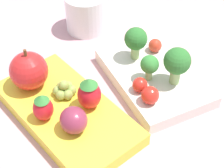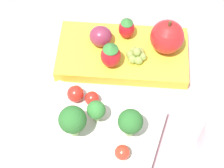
{
  "view_description": "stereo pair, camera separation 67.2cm",
  "coord_description": "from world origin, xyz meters",
  "px_view_note": "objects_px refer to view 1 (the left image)",
  "views": [
    {
      "loc": [
        0.34,
        -0.22,
        0.42
      ],
      "look_at": [
        0.0,
        0.0,
        0.03
      ],
      "focal_mm": 60.0,
      "sensor_mm": 36.0,
      "label": 1
    },
    {
      "loc": [
        -0.06,
        0.31,
        0.54
      ],
      "look_at": [
        0.0,
        0.0,
        0.03
      ],
      "focal_mm": 60.0,
      "sensor_mm": 36.0,
      "label": 2
    }
  ],
  "objects_px": {
    "bento_box_savoury": "(154,77)",
    "broccoli_floret_1": "(150,65)",
    "strawberry_1": "(43,107)",
    "bento_box_fruit": "(66,112)",
    "plum": "(74,120)",
    "broccoli_floret_2": "(177,62)",
    "cherry_tomato_2": "(155,45)",
    "grape_cluster": "(64,90)",
    "drinking_cup": "(86,13)",
    "broccoli_floret_0": "(136,40)",
    "cherry_tomato_0": "(140,85)",
    "cherry_tomato_1": "(150,95)",
    "strawberry_0": "(89,93)",
    "apple": "(29,71)"
  },
  "relations": [
    {
      "from": "broccoli_floret_2",
      "to": "cherry_tomato_2",
      "type": "bearing_deg",
      "value": 163.92
    },
    {
      "from": "strawberry_0",
      "to": "grape_cluster",
      "type": "relative_size",
      "value": 1.46
    },
    {
      "from": "broccoli_floret_0",
      "to": "cherry_tomato_2",
      "type": "height_order",
      "value": "broccoli_floret_0"
    },
    {
      "from": "broccoli_floret_0",
      "to": "broccoli_floret_1",
      "type": "relative_size",
      "value": 1.31
    },
    {
      "from": "drinking_cup",
      "to": "strawberry_1",
      "type": "bearing_deg",
      "value": -43.69
    },
    {
      "from": "bento_box_fruit",
      "to": "cherry_tomato_0",
      "type": "distance_m",
      "value": 0.12
    },
    {
      "from": "cherry_tomato_0",
      "to": "broccoli_floret_0",
      "type": "bearing_deg",
      "value": 149.44
    },
    {
      "from": "strawberry_0",
      "to": "broccoli_floret_1",
      "type": "bearing_deg",
      "value": 89.92
    },
    {
      "from": "cherry_tomato_1",
      "to": "broccoli_floret_0",
      "type": "bearing_deg",
      "value": 156.2
    },
    {
      "from": "cherry_tomato_0",
      "to": "cherry_tomato_1",
      "type": "xyz_separation_m",
      "value": [
        0.03,
        -0.0,
        0.0
      ]
    },
    {
      "from": "cherry_tomato_2",
      "to": "broccoli_floret_0",
      "type": "bearing_deg",
      "value": -96.0
    },
    {
      "from": "strawberry_0",
      "to": "apple",
      "type": "bearing_deg",
      "value": -148.56
    },
    {
      "from": "grape_cluster",
      "to": "cherry_tomato_1",
      "type": "bearing_deg",
      "value": 49.93
    },
    {
      "from": "plum",
      "to": "broccoli_floret_2",
      "type": "bearing_deg",
      "value": 89.31
    },
    {
      "from": "broccoli_floret_2",
      "to": "cherry_tomato_2",
      "type": "xyz_separation_m",
      "value": [
        -0.08,
        0.02,
        -0.03
      ]
    },
    {
      "from": "cherry_tomato_1",
      "to": "grape_cluster",
      "type": "bearing_deg",
      "value": -130.07
    },
    {
      "from": "broccoli_floret_0",
      "to": "cherry_tomato_0",
      "type": "bearing_deg",
      "value": -30.56
    },
    {
      "from": "grape_cluster",
      "to": "strawberry_1",
      "type": "bearing_deg",
      "value": -60.91
    },
    {
      "from": "cherry_tomato_2",
      "to": "drinking_cup",
      "type": "xyz_separation_m",
      "value": [
        -0.15,
        -0.05,
        0.0
      ]
    },
    {
      "from": "broccoli_floret_1",
      "to": "broccoli_floret_2",
      "type": "height_order",
      "value": "broccoli_floret_2"
    },
    {
      "from": "bento_box_savoury",
      "to": "cherry_tomato_0",
      "type": "relative_size",
      "value": 8.7
    },
    {
      "from": "bento_box_fruit",
      "to": "cherry_tomato_2",
      "type": "relative_size",
      "value": 10.55
    },
    {
      "from": "grape_cluster",
      "to": "drinking_cup",
      "type": "height_order",
      "value": "drinking_cup"
    },
    {
      "from": "strawberry_1",
      "to": "bento_box_fruit",
      "type": "bearing_deg",
      "value": 92.63
    },
    {
      "from": "plum",
      "to": "grape_cluster",
      "type": "distance_m",
      "value": 0.07
    },
    {
      "from": "grape_cluster",
      "to": "apple",
      "type": "bearing_deg",
      "value": -144.04
    },
    {
      "from": "bento_box_savoury",
      "to": "grape_cluster",
      "type": "xyz_separation_m",
      "value": [
        -0.03,
        -0.14,
        0.02
      ]
    },
    {
      "from": "bento_box_savoury",
      "to": "cherry_tomato_1",
      "type": "xyz_separation_m",
      "value": [
        0.05,
        -0.05,
        0.02
      ]
    },
    {
      "from": "broccoli_floret_0",
      "to": "broccoli_floret_1",
      "type": "bearing_deg",
      "value": -13.41
    },
    {
      "from": "bento_box_fruit",
      "to": "broccoli_floret_1",
      "type": "distance_m",
      "value": 0.14
    },
    {
      "from": "bento_box_savoury",
      "to": "broccoli_floret_1",
      "type": "distance_m",
      "value": 0.04
    },
    {
      "from": "apple",
      "to": "drinking_cup",
      "type": "height_order",
      "value": "apple"
    },
    {
      "from": "bento_box_fruit",
      "to": "broccoli_floret_1",
      "type": "bearing_deg",
      "value": 83.03
    },
    {
      "from": "cherry_tomato_1",
      "to": "bento_box_savoury",
      "type": "bearing_deg",
      "value": 136.09
    },
    {
      "from": "bento_box_savoury",
      "to": "drinking_cup",
      "type": "height_order",
      "value": "drinking_cup"
    },
    {
      "from": "broccoli_floret_2",
      "to": "grape_cluster",
      "type": "height_order",
      "value": "broccoli_floret_2"
    },
    {
      "from": "bento_box_savoury",
      "to": "cherry_tomato_1",
      "type": "relative_size",
      "value": 7.46
    },
    {
      "from": "broccoli_floret_1",
      "to": "strawberry_1",
      "type": "xyz_separation_m",
      "value": [
        -0.02,
        -0.17,
        -0.01
      ]
    },
    {
      "from": "broccoli_floret_1",
      "to": "broccoli_floret_2",
      "type": "relative_size",
      "value": 0.69
    },
    {
      "from": "drinking_cup",
      "to": "cherry_tomato_2",
      "type": "bearing_deg",
      "value": 18.35
    },
    {
      "from": "apple",
      "to": "grape_cluster",
      "type": "distance_m",
      "value": 0.06
    },
    {
      "from": "plum",
      "to": "cherry_tomato_0",
      "type": "bearing_deg",
      "value": 95.79
    },
    {
      "from": "broccoli_floret_2",
      "to": "apple",
      "type": "bearing_deg",
      "value": -121.33
    },
    {
      "from": "bento_box_fruit",
      "to": "cherry_tomato_1",
      "type": "bearing_deg",
      "value": 62.03
    },
    {
      "from": "broccoli_floret_1",
      "to": "cherry_tomato_2",
      "type": "xyz_separation_m",
      "value": [
        -0.05,
        0.05,
        -0.02
      ]
    },
    {
      "from": "cherry_tomato_0",
      "to": "strawberry_1",
      "type": "height_order",
      "value": "strawberry_1"
    },
    {
      "from": "strawberry_1",
      "to": "grape_cluster",
      "type": "relative_size",
      "value": 1.22
    },
    {
      "from": "bento_box_fruit",
      "to": "apple",
      "type": "height_order",
      "value": "apple"
    },
    {
      "from": "bento_box_fruit",
      "to": "grape_cluster",
      "type": "height_order",
      "value": "grape_cluster"
    },
    {
      "from": "cherry_tomato_2",
      "to": "strawberry_0",
      "type": "height_order",
      "value": "strawberry_0"
    }
  ]
}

